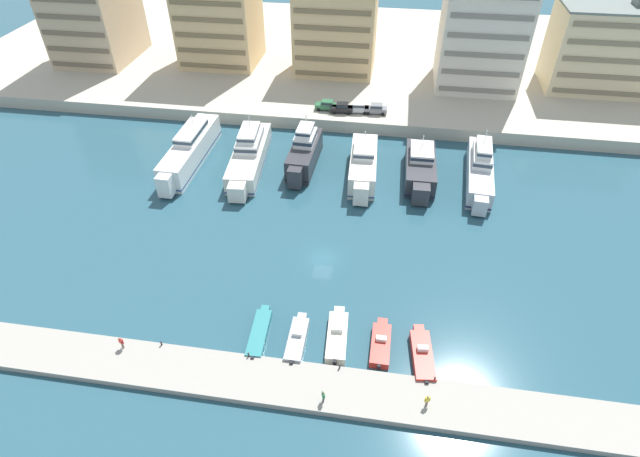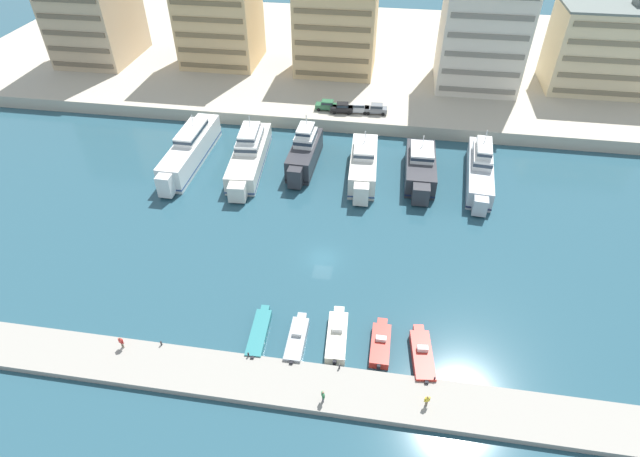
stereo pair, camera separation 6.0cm
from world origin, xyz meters
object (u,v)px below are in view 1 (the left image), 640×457
yacht_charcoal_center (420,167)px  motorboat_cream_mid_left (337,336)px  yacht_ivory_center_left (363,165)px  pedestrian_far_side (323,396)px  motorboat_red_center_left (381,344)px  motorboat_red_center (422,355)px  pedestrian_near_edge (121,342)px  yacht_silver_center_right (480,169)px  car_silver_mid_left (358,107)px  yacht_white_far_left (190,150)px  motorboat_teal_far_left (259,333)px  car_black_left (342,107)px  yacht_ivory_left (249,154)px  car_green_far_left (327,105)px  yacht_charcoal_mid_left (304,152)px  car_grey_center_left (376,108)px  pedestrian_mid_deck (427,400)px  motorboat_grey_left (297,339)px

yacht_charcoal_center → motorboat_cream_mid_left: (-8.90, -33.61, -1.34)m
yacht_ivory_center_left → pedestrian_far_side: 40.97m
motorboat_cream_mid_left → motorboat_red_center_left: (4.79, -0.33, -0.07)m
motorboat_cream_mid_left → motorboat_red_center: bearing=-7.1°
yacht_charcoal_center → pedestrian_near_edge: (-31.28, -38.77, -0.21)m
yacht_silver_center_right → car_silver_mid_left: (-20.65, 15.78, 1.21)m
yacht_white_far_left → motorboat_teal_far_left: yacht_white_far_left is taller
motorboat_red_center → car_black_left: size_ratio=1.77×
yacht_ivory_left → car_silver_mid_left: yacht_ivory_left is taller
pedestrian_far_side → motorboat_red_center: bearing=36.4°
car_green_far_left → car_silver_mid_left: same height
yacht_charcoal_mid_left → car_grey_center_left: yacht_charcoal_mid_left is taller
yacht_white_far_left → car_green_far_left: yacht_white_far_left is taller
yacht_silver_center_right → motorboat_red_center_left: (-13.31, -34.66, -1.61)m
yacht_white_far_left → yacht_ivory_center_left: bearing=0.3°
yacht_charcoal_center → motorboat_red_center_left: bearing=-96.9°
yacht_white_far_left → motorboat_red_center_left: size_ratio=3.28×
motorboat_teal_far_left → motorboat_cream_mid_left: bearing=5.7°
yacht_ivory_left → car_green_far_left: 20.03m
car_silver_mid_left → yacht_white_far_left: bearing=-146.0°
yacht_white_far_left → pedestrian_near_edge: yacht_white_far_left is taller
pedestrian_near_edge → pedestrian_mid_deck: (31.93, -1.95, -0.04)m
yacht_charcoal_center → pedestrian_near_edge: yacht_charcoal_center is taller
motorboat_teal_far_left → car_grey_center_left: bearing=79.7°
yacht_charcoal_center → pedestrian_mid_deck: yacht_charcoal_center is taller
yacht_charcoal_mid_left → yacht_ivory_center_left: size_ratio=0.88×
yacht_charcoal_center → yacht_silver_center_right: 9.23m
yacht_ivory_center_left → pedestrian_far_side: size_ratio=10.49×
yacht_white_far_left → car_black_left: yacht_white_far_left is taller
pedestrian_far_side → yacht_charcoal_center: bearing=77.6°
yacht_white_far_left → yacht_ivory_left: size_ratio=1.02×
yacht_charcoal_mid_left → yacht_charcoal_center: (18.69, -0.91, -0.50)m
car_grey_center_left → motorboat_grey_left: bearing=-95.5°
motorboat_teal_far_left → motorboat_red_center_left: motorboat_red_center_left is taller
yacht_charcoal_mid_left → motorboat_cream_mid_left: size_ratio=1.93×
motorboat_cream_mid_left → pedestrian_far_side: 8.28m
yacht_silver_center_right → motorboat_grey_left: 41.97m
yacht_ivory_left → pedestrian_far_side: 45.26m
yacht_silver_center_right → motorboat_red_center: size_ratio=2.60×
motorboat_teal_far_left → pedestrian_mid_deck: (18.10, -6.26, 1.21)m
yacht_white_far_left → motorboat_grey_left: yacht_white_far_left is taller
motorboat_grey_left → car_silver_mid_left: car_silver_mid_left is taller
yacht_white_far_left → motorboat_teal_far_left: 39.02m
yacht_ivory_center_left → motorboat_grey_left: 34.22m
yacht_charcoal_mid_left → motorboat_teal_far_left: size_ratio=1.98×
car_silver_mid_left → car_grey_center_left: same height
yacht_ivory_left → yacht_charcoal_mid_left: (8.91, 1.35, 0.31)m
pedestrian_far_side → yacht_ivory_left: bearing=114.0°
car_grey_center_left → motorboat_teal_far_left: bearing=-100.3°
yacht_charcoal_mid_left → yacht_charcoal_center: yacht_charcoal_mid_left is taller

